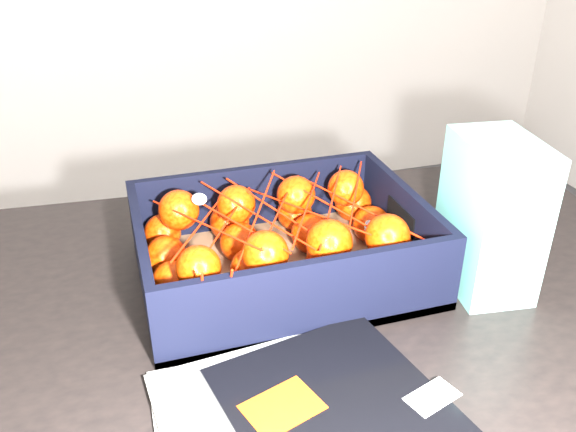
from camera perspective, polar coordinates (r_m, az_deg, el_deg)
name	(u,v)px	position (r m, az deg, el deg)	size (l,w,h in m)	color
table	(268,383)	(0.83, -1.92, -15.40)	(1.26, 0.89, 0.75)	black
produce_crate	(282,255)	(0.84, -0.61, -3.70)	(0.38, 0.29, 0.11)	brown
clementine_heap	(284,241)	(0.82, -0.37, -2.34)	(0.36, 0.26, 0.10)	red
mesh_net	(277,217)	(0.79, -1.04, -0.08)	(0.32, 0.25, 0.09)	red
retail_carton	(491,215)	(0.83, 18.58, 0.05)	(0.09, 0.14, 0.21)	silver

